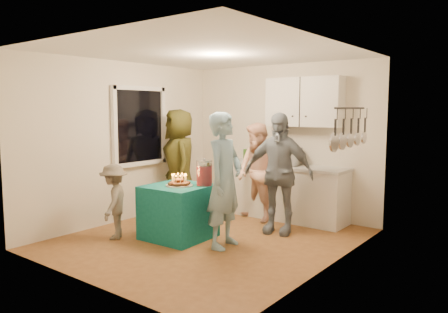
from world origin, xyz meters
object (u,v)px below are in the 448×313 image
Objects in this scene: microwave at (285,156)px; party_table at (178,212)px; man_birthday at (225,180)px; woman_back_left at (179,162)px; woman_back_center at (257,172)px; counter at (282,193)px; woman_back_right at (278,173)px; punch_jar at (204,174)px; child_near_left at (114,201)px.

microwave is 0.61× the size of party_table.
woman_back_left is (-1.72, 0.95, 0.02)m from man_birthday.
counter is at bearing 82.88° from woman_back_center.
woman_back_center is at bearing -118.63° from counter.
man_birthday is 1.01× the size of woman_back_right.
microwave is at bearing 78.87° from woman_back_center.
woman_back_center is at bearing 87.02° from punch_jar.
woman_back_right is at bearing -10.12° from woman_back_center.
woman_back_left is at bearing 147.06° from punch_jar.
child_near_left is at bearing -146.47° from woman_back_right.
party_table is 1.59m from woman_back_center.
punch_jar is 0.21× the size of woman_back_center.
woman_back_left is at bearing 170.44° from woman_back_right.
man_birthday is at bearing -84.50° from counter.
microwave is 0.29× the size of man_birthday.
woman_back_left reaches higher than man_birthday.
party_table is 0.66m from punch_jar.
counter is 2.00m from party_table.
party_table is 0.46× the size of woman_back_left.
punch_jar reaches higher than party_table.
microwave is 1.52× the size of punch_jar.
child_near_left reaches higher than counter.
woman_back_left is (-1.54, -0.87, 0.49)m from counter.
punch_jar is 1.34m from child_near_left.
man_birthday is (0.18, -1.82, 0.47)m from counter.
woman_back_left is at bearing 132.62° from party_table.
child_near_left is at bearing -131.36° from microwave.
party_table is at bearing -107.15° from counter.
child_near_left is (-1.33, -2.49, -0.52)m from microwave.
punch_jar is 0.19× the size of woman_back_left.
child_near_left is at bearing -95.60° from woman_back_center.
party_table is at bearing -143.20° from woman_back_right.
woman_back_right is at bearing -19.98° from man_birthday.
punch_jar is (-0.30, -1.68, 0.50)m from counter.
man_birthday is at bearing 4.58° from woman_back_left.
man_birthday is 1.46m from woman_back_center.
woman_back_center reaches higher than child_near_left.
punch_jar is 1.27m from woman_back_center.
woman_back_center is at bearing 136.87° from woman_back_right.
woman_back_center is 1.51× the size of child_near_left.
woman_back_left is 1.39m from woman_back_center.
woman_back_center is at bearing -135.91° from microwave.
punch_jar is (0.29, 0.23, 0.55)m from party_table.
child_near_left is at bearing 106.64° from man_birthday.
woman_back_center is at bearing 52.42° from woman_back_left.
party_table is at bearing -82.05° from woman_back_center.
woman_back_center is 2.34m from child_near_left.
counter is 1.84m from woman_back_left.
party_table is 0.47× the size of man_birthday.
party_table is 1.51m from woman_back_left.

